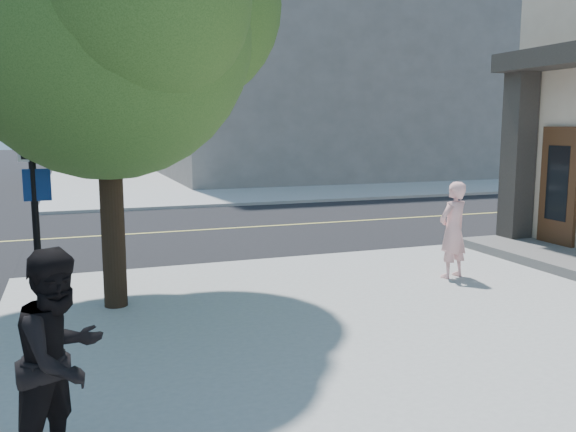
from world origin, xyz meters
name	(u,v)px	position (x,y,z in m)	size (l,w,h in m)	color
ground	(69,280)	(0.00, 0.00, 0.00)	(140.00, 140.00, 0.00)	black
road_ew	(69,238)	(0.00, 4.50, 0.01)	(140.00, 9.00, 0.01)	black
sidewalk_ne	(310,174)	(13.50, 21.50, 0.06)	(29.00, 25.00, 0.12)	#A2A29F
filler_ne	(315,53)	(14.00, 22.00, 7.12)	(18.00, 16.00, 14.00)	slate
man_on_phone	(453,230)	(6.52, -2.62, 0.99)	(0.63, 0.42, 1.74)	#F2ACAA
pedestrian	(61,359)	(0.00, -6.71, 1.01)	(0.87, 0.68, 1.78)	black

